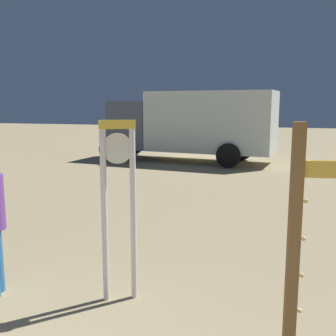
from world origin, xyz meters
name	(u,v)px	position (x,y,z in m)	size (l,w,h in m)	color
standing_clock	(118,194)	(0.21, 2.99, 1.29)	(0.41, 0.25, 2.14)	silver
arrow_sign	(333,215)	(2.44, 2.26, 1.42)	(0.93, 0.30, 2.18)	brown
box_truck_near	(193,123)	(-1.51, 14.58, 1.56)	(7.18, 3.07, 2.81)	silver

